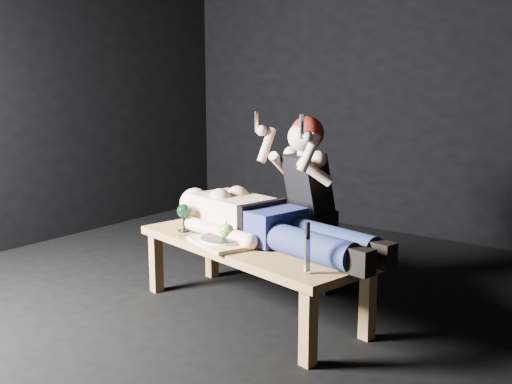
{
  "coord_description": "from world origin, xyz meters",
  "views": [
    {
      "loc": [
        2.05,
        -2.62,
        1.41
      ],
      "look_at": [
        -0.03,
        0.16,
        0.75
      ],
      "focal_mm": 41.42,
      "sensor_mm": 36.0,
      "label": 1
    }
  ],
  "objects_px": {
    "kneeling_woman": "(317,202)",
    "serving_tray": "(223,242)",
    "carving_knife": "(307,248)",
    "goblet": "(184,218)",
    "table": "(251,278)",
    "lying_man": "(268,219)"
  },
  "relations": [
    {
      "from": "kneeling_woman",
      "to": "carving_knife",
      "type": "bearing_deg",
      "value": -38.67
    },
    {
      "from": "lying_man",
      "to": "table",
      "type": "bearing_deg",
      "value": -117.93
    },
    {
      "from": "kneeling_woman",
      "to": "carving_knife",
      "type": "height_order",
      "value": "kneeling_woman"
    },
    {
      "from": "table",
      "to": "carving_knife",
      "type": "xyz_separation_m",
      "value": [
        0.58,
        -0.3,
        0.36
      ]
    },
    {
      "from": "lying_man",
      "to": "goblet",
      "type": "bearing_deg",
      "value": -154.24
    },
    {
      "from": "kneeling_woman",
      "to": "goblet",
      "type": "bearing_deg",
      "value": -109.87
    },
    {
      "from": "table",
      "to": "serving_tray",
      "type": "xyz_separation_m",
      "value": [
        -0.1,
        -0.14,
        0.24
      ]
    },
    {
      "from": "goblet",
      "to": "table",
      "type": "bearing_deg",
      "value": 6.69
    },
    {
      "from": "table",
      "to": "kneeling_woman",
      "type": "bearing_deg",
      "value": 91.71
    },
    {
      "from": "table",
      "to": "kneeling_woman",
      "type": "height_order",
      "value": "kneeling_woman"
    },
    {
      "from": "table",
      "to": "carving_knife",
      "type": "distance_m",
      "value": 0.74
    },
    {
      "from": "table",
      "to": "lying_man",
      "type": "relative_size",
      "value": 0.94
    },
    {
      "from": "serving_tray",
      "to": "goblet",
      "type": "bearing_deg",
      "value": 168.69
    },
    {
      "from": "kneeling_woman",
      "to": "serving_tray",
      "type": "distance_m",
      "value": 0.77
    },
    {
      "from": "kneeling_woman",
      "to": "carving_knife",
      "type": "xyz_separation_m",
      "value": [
        0.48,
        -0.89,
        -0.03
      ]
    },
    {
      "from": "kneeling_woman",
      "to": "serving_tray",
      "type": "bearing_deg",
      "value": -82.93
    },
    {
      "from": "lying_man",
      "to": "goblet",
      "type": "relative_size",
      "value": 9.2
    },
    {
      "from": "kneeling_woman",
      "to": "serving_tray",
      "type": "height_order",
      "value": "kneeling_woman"
    },
    {
      "from": "table",
      "to": "goblet",
      "type": "height_order",
      "value": "goblet"
    },
    {
      "from": "lying_man",
      "to": "goblet",
      "type": "xyz_separation_m",
      "value": [
        -0.57,
        -0.14,
        -0.05
      ]
    },
    {
      "from": "serving_tray",
      "to": "goblet",
      "type": "height_order",
      "value": "goblet"
    },
    {
      "from": "table",
      "to": "carving_knife",
      "type": "bearing_deg",
      "value": -15.23
    }
  ]
}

